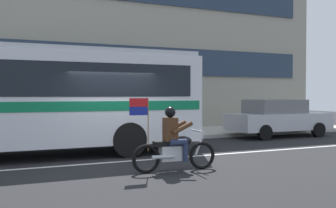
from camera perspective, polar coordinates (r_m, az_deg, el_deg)
name	(u,v)px	position (r m, az deg, el deg)	size (l,w,h in m)	color
ground_plane	(113,158)	(11.05, -8.47, -8.25)	(60.00, 60.00, 0.00)	black
sidewalk_curb	(81,137)	(15.97, -13.24, -5.00)	(28.00, 3.80, 0.15)	#B7B2A8
lane_center_stripe	(118,162)	(10.47, -7.61, -8.75)	(26.60, 0.14, 0.01)	silver
office_building_facade	(71,26)	(18.41, -14.63, 11.50)	(28.00, 0.89, 10.16)	gray
transit_bus	(21,94)	(11.72, -21.59, 1.47)	(10.66, 2.71, 3.22)	silver
motorcycle_with_rider	(174,144)	(9.04, 0.91, -6.12)	(2.19, 0.64, 1.78)	black
parked_sedan_curbside	(278,117)	(17.13, 16.48, -1.98)	(4.69, 1.90, 1.64)	silver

